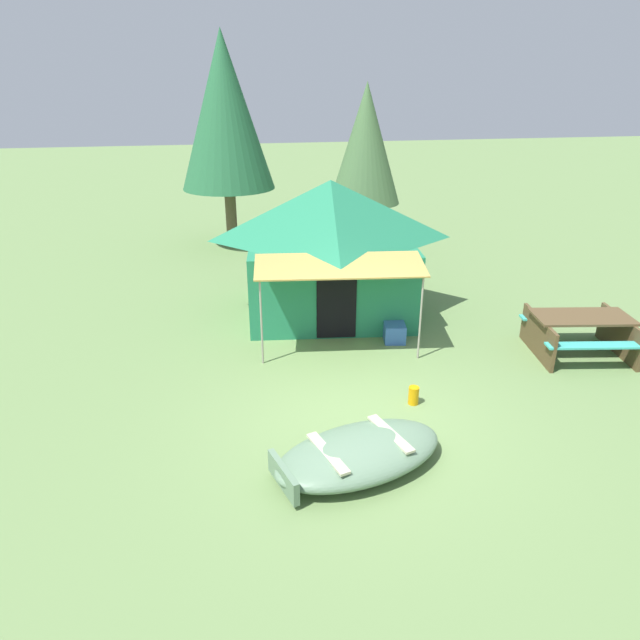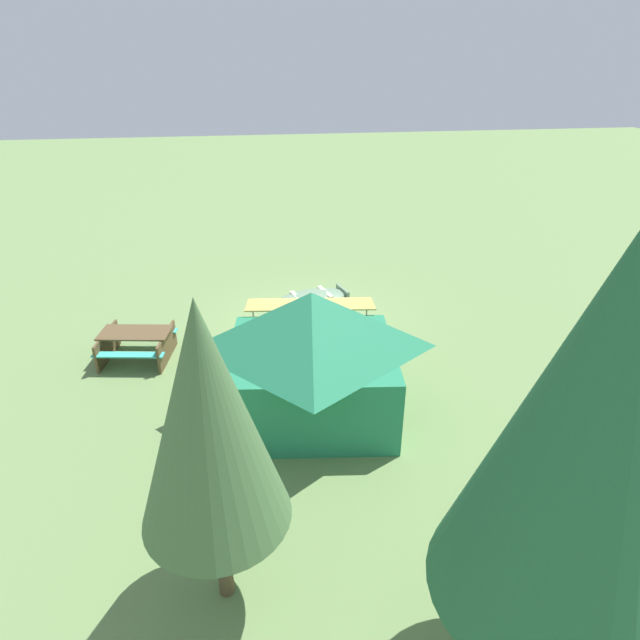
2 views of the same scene
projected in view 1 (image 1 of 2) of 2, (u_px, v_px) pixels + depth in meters
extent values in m
plane|color=#68874D|center=(362.00, 417.00, 8.57)|extent=(80.00, 80.00, 0.00)
ellipsoid|color=slate|center=(360.00, 454.00, 7.39)|extent=(2.59, 1.84, 0.41)
ellipsoid|color=#222D23|center=(360.00, 451.00, 7.38)|extent=(2.37, 1.64, 0.15)
cube|color=beige|center=(390.00, 433.00, 7.52)|extent=(0.40, 0.93, 0.04)
cube|color=beige|center=(328.00, 453.00, 7.13)|extent=(0.40, 0.93, 0.04)
cube|color=slate|center=(283.00, 477.00, 6.93)|extent=(0.30, 0.78, 0.31)
cube|color=#247E55|center=(330.00, 276.00, 12.19)|extent=(3.66, 3.30, 1.60)
pyramid|color=#247E55|center=(330.00, 210.00, 11.64)|extent=(3.95, 3.57, 1.22)
cube|color=black|center=(336.00, 307.00, 10.89)|extent=(0.76, 0.12, 1.28)
cube|color=tan|center=(340.00, 266.00, 10.04)|extent=(3.10, 1.38, 0.19)
cylinder|color=gray|center=(420.00, 320.00, 10.08)|extent=(0.04, 0.04, 1.52)
cylinder|color=gray|center=(261.00, 324.00, 9.90)|extent=(0.04, 0.04, 1.52)
cube|color=brown|center=(582.00, 317.00, 10.26)|extent=(1.82, 1.09, 0.04)
cube|color=#3EB6AA|center=(565.00, 317.00, 10.95)|extent=(1.73, 0.54, 0.04)
cube|color=#3EB6AA|center=(596.00, 345.00, 9.79)|extent=(1.73, 0.54, 0.04)
cube|color=brown|center=(620.00, 335.00, 10.43)|extent=(0.31, 1.51, 0.71)
cube|color=brown|center=(538.00, 336.00, 10.39)|extent=(0.31, 1.51, 0.71)
cube|color=#3663B1|center=(394.00, 331.00, 11.03)|extent=(0.49, 0.61, 0.36)
cylinder|color=orange|center=(414.00, 395.00, 8.86)|extent=(0.18, 0.18, 0.29)
cylinder|color=brown|center=(231.00, 217.00, 17.11)|extent=(0.33, 0.33, 1.72)
cone|color=#26643C|center=(225.00, 111.00, 15.95)|extent=(2.68, 2.68, 4.26)
cylinder|color=brown|center=(363.00, 229.00, 16.18)|extent=(0.22, 0.22, 1.51)
cone|color=#4A6F41|center=(366.00, 144.00, 15.27)|extent=(1.94, 1.94, 3.14)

